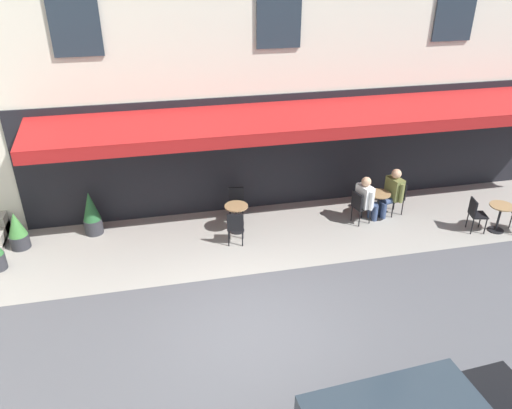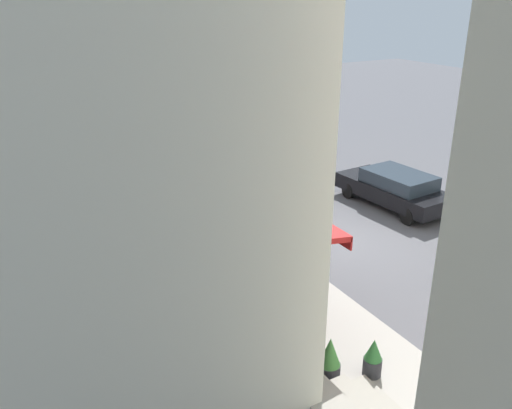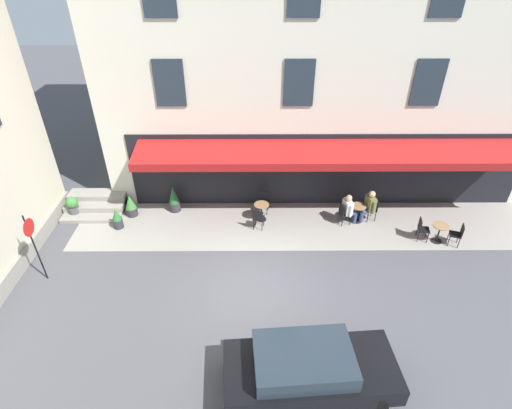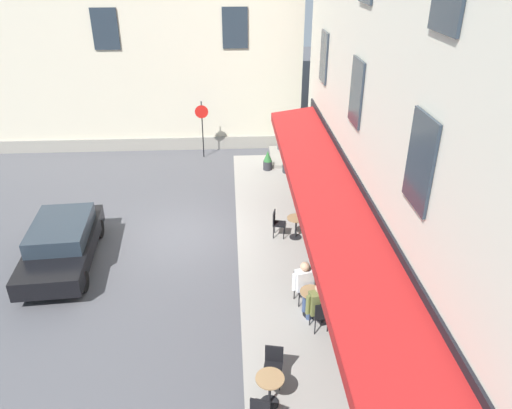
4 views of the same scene
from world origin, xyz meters
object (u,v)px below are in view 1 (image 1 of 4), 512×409
(cafe_chair_black_corner_left, at_px, (359,205))
(cafe_chair_black_corner_right, at_px, (397,195))
(cafe_table_near_entrance, at_px, (236,215))
(cafe_chair_black_facing_street, at_px, (476,212))
(cafe_table_streetside, at_px, (378,202))
(potted_plant_under_sign, at_px, (92,213))
(cafe_chair_black_kerbside, at_px, (235,225))
(potted_plant_by_steps, at_px, (17,231))
(cafe_chair_black_by_window, at_px, (236,201))
(seated_companion_in_olive, at_px, (392,191))
(seated_patron_in_white, at_px, (367,198))
(cafe_table_mid_terrace, at_px, (500,214))

(cafe_chair_black_corner_left, relative_size, cafe_chair_black_corner_right, 1.00)
(cafe_table_near_entrance, bearing_deg, cafe_chair_black_facing_street, 167.94)
(cafe_table_streetside, distance_m, potted_plant_under_sign, 7.51)
(cafe_chair_black_kerbside, relative_size, potted_plant_under_sign, 0.77)
(cafe_table_near_entrance, xyz_separation_m, potted_plant_by_steps, (5.33, -0.36, -0.02))
(cafe_chair_black_by_window, distance_m, cafe_chair_black_corner_right, 4.40)
(cafe_chair_black_by_window, xyz_separation_m, potted_plant_under_sign, (3.72, -0.06, 0.03))
(cafe_chair_black_by_window, bearing_deg, cafe_table_streetside, 168.88)
(cafe_chair_black_facing_street, bearing_deg, cafe_table_streetside, -28.63)
(seated_companion_in_olive, distance_m, potted_plant_under_sign, 7.90)
(cafe_table_near_entrance, xyz_separation_m, cafe_chair_black_corner_right, (-4.47, -0.03, 0.06))
(cafe_table_near_entrance, bearing_deg, seated_patron_in_white, 176.41)
(cafe_table_mid_terrace, xyz_separation_m, cafe_table_streetside, (2.76, -1.30, 0.00))
(cafe_table_near_entrance, relative_size, seated_patron_in_white, 0.57)
(cafe_chair_black_corner_right, bearing_deg, cafe_table_streetside, 12.79)
(cafe_table_streetside, bearing_deg, potted_plant_by_steps, -2.93)
(cafe_chair_black_kerbside, xyz_separation_m, potted_plant_under_sign, (3.48, -1.30, 0.03))
(cafe_chair_black_by_window, relative_size, potted_plant_under_sign, 0.77)
(cafe_table_mid_terrace, distance_m, cafe_chair_black_facing_street, 0.63)
(cafe_chair_black_corner_left, bearing_deg, potted_plant_under_sign, -7.94)
(cafe_chair_black_corner_left, height_order, seated_patron_in_white, seated_patron_in_white)
(seated_companion_in_olive, bearing_deg, cafe_chair_black_facing_street, 144.01)
(seated_companion_in_olive, distance_m, potted_plant_by_steps, 9.60)
(cafe_table_streetside, relative_size, cafe_chair_black_corner_right, 0.82)
(cafe_chair_black_kerbside, height_order, cafe_chair_black_corner_right, same)
(cafe_table_streetside, relative_size, potted_plant_by_steps, 0.77)
(cafe_table_streetside, bearing_deg, cafe_chair_black_corner_left, 14.38)
(cafe_chair_black_facing_street, distance_m, seated_companion_in_olive, 2.15)
(cafe_chair_black_by_window, distance_m, cafe_chair_black_facing_street, 6.18)
(cafe_table_streetside, xyz_separation_m, potted_plant_under_sign, (7.46, -0.80, 0.08))
(cafe_chair_black_facing_street, bearing_deg, potted_plant_under_sign, -11.57)
(potted_plant_by_steps, bearing_deg, cafe_chair_black_by_window, -177.21)
(cafe_chair_black_corner_right, distance_m, potted_plant_under_sign, 8.11)
(potted_plant_by_steps, bearing_deg, cafe_chair_black_facing_street, 171.77)
(cafe_chair_black_facing_street, bearing_deg, cafe_chair_black_kerbside, -6.17)
(cafe_chair_black_kerbside, relative_size, cafe_table_mid_terrace, 1.21)
(cafe_chair_black_facing_street, relative_size, cafe_chair_black_corner_left, 1.00)
(potted_plant_by_steps, bearing_deg, potted_plant_under_sign, -169.18)
(seated_companion_in_olive, bearing_deg, seated_patron_in_white, 13.59)
(cafe_chair_black_by_window, relative_size, seated_companion_in_olive, 0.67)
(cafe_table_near_entrance, relative_size, cafe_table_mid_terrace, 1.00)
(cafe_chair_black_corner_left, relative_size, potted_plant_by_steps, 0.93)
(seated_patron_in_white, bearing_deg, cafe_chair_black_by_window, -14.10)
(cafe_table_mid_terrace, relative_size, cafe_chair_black_corner_left, 0.82)
(cafe_chair_black_kerbside, distance_m, cafe_table_mid_terrace, 6.79)
(cafe_chair_black_kerbside, height_order, cafe_chair_black_facing_street, same)
(cafe_chair_black_kerbside, bearing_deg, potted_plant_under_sign, -20.55)
(cafe_table_streetside, height_order, cafe_chair_black_corner_right, cafe_chair_black_corner_right)
(cafe_chair_black_by_window, xyz_separation_m, cafe_chair_black_corner_right, (-4.36, 0.60, 0.00))
(seated_patron_in_white, bearing_deg, cafe_table_near_entrance, -3.59)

